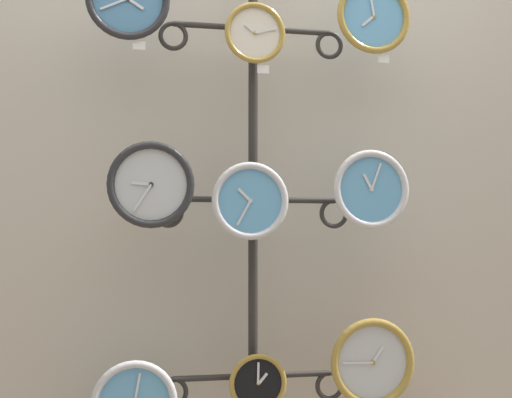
{
  "coord_description": "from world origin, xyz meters",
  "views": [
    {
      "loc": [
        -0.48,
        -1.96,
        1.03
      ],
      "look_at": [
        0.0,
        0.36,
        1.17
      ],
      "focal_mm": 50.0,
      "sensor_mm": 36.0,
      "label": 1
    }
  ],
  "objects": [
    {
      "name": "shop_wall",
      "position": [
        0.0,
        0.57,
        1.4
      ],
      "size": [
        4.4,
        0.04,
        2.8
      ],
      "color": "#BCB2A3",
      "rests_on": "ground_plane"
    },
    {
      "name": "display_stand",
      "position": [
        0.0,
        0.41,
        0.62
      ],
      "size": [
        0.68,
        0.4,
        2.06
      ],
      "color": "#282623",
      "rests_on": "ground_plane"
    },
    {
      "name": "clock_top_center",
      "position": [
        -0.01,
        0.33,
        1.72
      ],
      "size": [
        0.21,
        0.04,
        0.21
      ],
      "color": "silver"
    },
    {
      "name": "clock_top_right",
      "position": [
        0.4,
        0.32,
        1.8
      ],
      "size": [
        0.27,
        0.04,
        0.27
      ],
      "color": "#60A8DB"
    },
    {
      "name": "clock_middle_left",
      "position": [
        -0.35,
        0.32,
        1.21
      ],
      "size": [
        0.28,
        0.04,
        0.28
      ],
      "color": "silver"
    },
    {
      "name": "clock_middle_center",
      "position": [
        -0.03,
        0.31,
        1.16
      ],
      "size": [
        0.26,
        0.04,
        0.26
      ],
      "color": "#60A8DB"
    },
    {
      "name": "clock_middle_right",
      "position": [
        0.39,
        0.31,
        1.2
      ],
      "size": [
        0.27,
        0.04,
        0.27
      ],
      "color": "#60A8DB"
    },
    {
      "name": "clock_bottom_center",
      "position": [
        0.0,
        0.33,
        0.57
      ],
      "size": [
        0.19,
        0.04,
        0.19
      ],
      "color": "black"
    },
    {
      "name": "clock_bottom_right",
      "position": [
        0.39,
        0.31,
        0.62
      ],
      "size": [
        0.29,
        0.04,
        0.29
      ],
      "color": "silver"
    },
    {
      "name": "price_tag_upper",
      "position": [
        -0.39,
        0.3,
        1.65
      ],
      "size": [
        0.04,
        0.0,
        0.03
      ],
      "color": "white"
    },
    {
      "name": "price_tag_mid",
      "position": [
        0.02,
        0.33,
        1.6
      ],
      "size": [
        0.04,
        0.0,
        0.03
      ],
      "color": "white"
    },
    {
      "name": "price_tag_lower",
      "position": [
        0.44,
        0.32,
        1.66
      ],
      "size": [
        0.04,
        0.0,
        0.03
      ],
      "color": "white"
    }
  ]
}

